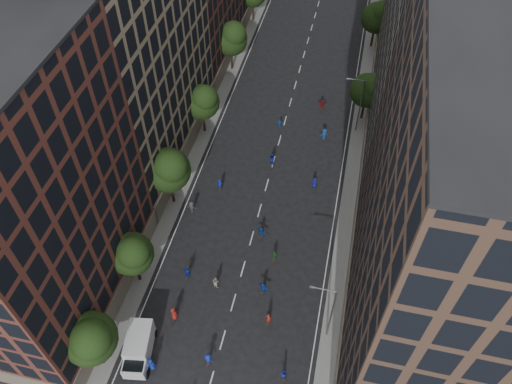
% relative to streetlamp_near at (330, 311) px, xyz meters
% --- Properties ---
extents(ground, '(240.00, 240.00, 0.00)m').
position_rel_streetlamp_near_xyz_m(ground, '(-10.37, 28.00, -5.17)').
color(ground, black).
rests_on(ground, ground).
extents(sidewalk_left, '(4.00, 105.00, 0.15)m').
position_rel_streetlamp_near_xyz_m(sidewalk_left, '(-22.37, 35.50, -5.09)').
color(sidewalk_left, slate).
rests_on(sidewalk_left, ground).
extents(sidewalk_right, '(4.00, 105.00, 0.15)m').
position_rel_streetlamp_near_xyz_m(sidewalk_right, '(1.63, 35.50, -5.09)').
color(sidewalk_right, slate).
rests_on(sidewalk_right, ground).
extents(bldg_left_a, '(14.00, 22.00, 30.00)m').
position_rel_streetlamp_near_xyz_m(bldg_left_a, '(-29.37, -1.00, 9.83)').
color(bldg_left_a, '#5A2B22').
rests_on(bldg_left_a, ground).
extents(bldg_left_b, '(14.00, 26.00, 34.00)m').
position_rel_streetlamp_near_xyz_m(bldg_left_b, '(-29.37, 23.00, 11.83)').
color(bldg_left_b, '#897659').
rests_on(bldg_left_b, ground).
extents(bldg_right_a, '(14.00, 30.00, 36.00)m').
position_rel_streetlamp_near_xyz_m(bldg_right_a, '(8.63, 3.00, 12.83)').
color(bldg_right_a, '#483227').
rests_on(bldg_right_a, ground).
extents(bldg_right_b, '(14.00, 28.00, 33.00)m').
position_rel_streetlamp_near_xyz_m(bldg_right_b, '(8.63, 32.00, 11.33)').
color(bldg_right_b, '#6F665C').
rests_on(bldg_right_b, ground).
extents(tree_left_0, '(5.20, 5.20, 8.83)m').
position_rel_streetlamp_near_xyz_m(tree_left_0, '(-21.38, -8.15, 0.79)').
color(tree_left_0, black).
rests_on(tree_left_0, ground).
extents(tree_left_1, '(4.80, 4.80, 8.21)m').
position_rel_streetlamp_near_xyz_m(tree_left_1, '(-21.39, 1.86, 0.38)').
color(tree_left_1, black).
rests_on(tree_left_1, ground).
extents(tree_left_2, '(5.60, 5.60, 9.45)m').
position_rel_streetlamp_near_xyz_m(tree_left_2, '(-21.36, 13.83, 1.19)').
color(tree_left_2, black).
rests_on(tree_left_2, ground).
extents(tree_left_3, '(5.00, 5.00, 8.58)m').
position_rel_streetlamp_near_xyz_m(tree_left_3, '(-21.38, 27.85, 0.65)').
color(tree_left_3, black).
rests_on(tree_left_3, ground).
extents(tree_left_4, '(5.40, 5.40, 9.08)m').
position_rel_streetlamp_near_xyz_m(tree_left_4, '(-21.37, 43.84, 0.93)').
color(tree_left_4, black).
rests_on(tree_left_4, ground).
extents(tree_right_a, '(5.00, 5.00, 8.39)m').
position_rel_streetlamp_near_xyz_m(tree_right_a, '(1.02, 35.85, 0.46)').
color(tree_right_a, black).
rests_on(tree_right_a, ground).
extents(tree_right_b, '(5.20, 5.20, 8.83)m').
position_rel_streetlamp_near_xyz_m(tree_right_b, '(1.02, 55.85, 0.79)').
color(tree_right_b, black).
rests_on(tree_right_b, ground).
extents(streetlamp_near, '(2.64, 0.22, 9.06)m').
position_rel_streetlamp_near_xyz_m(streetlamp_near, '(0.00, 0.00, 0.00)').
color(streetlamp_near, '#595B60').
rests_on(streetlamp_near, ground).
extents(streetlamp_far, '(2.64, 0.22, 9.06)m').
position_rel_streetlamp_near_xyz_m(streetlamp_far, '(0.00, 33.00, 0.00)').
color(streetlamp_far, '#595B60').
rests_on(streetlamp_far, ground).
extents(cargo_van, '(3.37, 5.72, 2.87)m').
position_rel_streetlamp_near_xyz_m(cargo_van, '(-18.19, -6.33, -3.65)').
color(cargo_van, white).
rests_on(cargo_van, ground).
extents(skater_0, '(0.98, 0.72, 1.86)m').
position_rel_streetlamp_near_xyz_m(skater_0, '(-16.48, -7.45, -4.24)').
color(skater_0, '#132A9E').
rests_on(skater_0, ground).
extents(skater_2, '(0.90, 0.80, 1.52)m').
position_rel_streetlamp_near_xyz_m(skater_2, '(-3.46, -5.43, -4.41)').
color(skater_2, '#172CBD').
rests_on(skater_2, ground).
extents(skater_3, '(1.24, 0.88, 1.74)m').
position_rel_streetlamp_near_xyz_m(skater_3, '(-11.08, -5.69, -4.30)').
color(skater_3, '#1427A4').
rests_on(skater_3, ground).
extents(skater_4, '(1.17, 0.84, 1.85)m').
position_rel_streetlamp_near_xyz_m(skater_4, '(-16.30, 3.54, -4.24)').
color(skater_4, '#13289D').
rests_on(skater_4, ground).
extents(skater_5, '(1.59, 1.05, 1.64)m').
position_rel_streetlamp_near_xyz_m(skater_5, '(-7.39, 3.56, -4.35)').
color(skater_5, '#1539B1').
rests_on(skater_5, ground).
extents(skater_6, '(1.07, 0.87, 1.90)m').
position_rel_streetlamp_near_xyz_m(skater_6, '(-16.11, -1.69, -4.22)').
color(skater_6, maroon).
rests_on(skater_6, ground).
extents(skater_7, '(0.66, 0.49, 1.66)m').
position_rel_streetlamp_near_xyz_m(skater_7, '(-6.09, 0.03, -4.34)').
color(skater_7, '#AD211C').
rests_on(skater_7, ground).
extents(skater_8, '(1.01, 0.92, 1.68)m').
position_rel_streetlamp_near_xyz_m(skater_8, '(-12.79, 3.08, -4.33)').
color(skater_8, '#B8B9B4').
rests_on(skater_8, ground).
extents(skater_9, '(1.15, 0.69, 1.74)m').
position_rel_streetlamp_near_xyz_m(skater_9, '(-18.74, 12.93, -4.30)').
color(skater_9, '#3E3E43').
rests_on(skater_9, ground).
extents(skater_10, '(0.96, 0.53, 1.55)m').
position_rel_streetlamp_near_xyz_m(skater_10, '(-7.06, 8.07, -4.39)').
color(skater_10, '#1F6A27').
rests_on(skater_10, ground).
extents(skater_11, '(1.62, 1.11, 1.68)m').
position_rel_streetlamp_near_xyz_m(skater_11, '(-9.28, 11.00, -4.33)').
color(skater_11, '#124198').
rests_on(skater_11, ground).
extents(skater_12, '(0.83, 0.61, 1.56)m').
position_rel_streetlamp_near_xyz_m(skater_12, '(-4.13, 20.59, -4.39)').
color(skater_12, '#13189A').
rests_on(skater_12, ground).
extents(skater_13, '(0.66, 0.45, 1.76)m').
position_rel_streetlamp_near_xyz_m(skater_13, '(-16.30, 17.45, -4.29)').
color(skater_13, '#1724BD').
rests_on(skater_13, ground).
extents(skater_14, '(1.09, 0.95, 1.89)m').
position_rel_streetlamp_near_xyz_m(skater_14, '(-10.54, 23.55, -4.22)').
color(skater_14, '#13219B').
rests_on(skater_14, ground).
extents(skater_15, '(1.39, 1.10, 1.89)m').
position_rel_streetlamp_near_xyz_m(skater_15, '(-4.15, 30.07, -4.22)').
color(skater_15, '#124395').
rests_on(skater_15, ground).
extents(skater_16, '(0.95, 0.51, 1.55)m').
position_rel_streetlamp_near_xyz_m(skater_16, '(-10.88, 31.29, -4.39)').
color(skater_16, blue).
rests_on(skater_16, ground).
extents(skater_17, '(1.67, 0.79, 1.73)m').
position_rel_streetlamp_near_xyz_m(skater_17, '(-5.38, 36.97, -4.31)').
color(skater_17, maroon).
rests_on(skater_17, ground).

